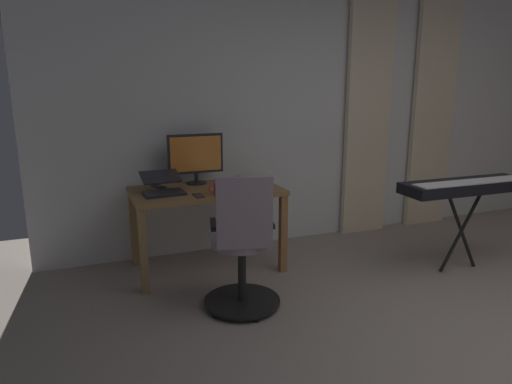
% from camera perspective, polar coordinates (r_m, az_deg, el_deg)
% --- Properties ---
extents(back_room_partition, '(5.82, 0.10, 2.76)m').
position_cam_1_polar(back_room_partition, '(4.83, 9.06, 10.77)').
color(back_room_partition, silver).
rests_on(back_room_partition, ground).
extents(curtain_left_panel, '(0.54, 0.06, 2.60)m').
position_cam_1_polar(curtain_left_panel, '(5.51, 21.37, 9.46)').
color(curtain_left_panel, beige).
rests_on(curtain_left_panel, ground).
extents(curtain_right_panel, '(0.53, 0.06, 2.60)m').
position_cam_1_polar(curtain_right_panel, '(4.97, 13.95, 9.64)').
color(curtain_right_panel, beige).
rests_on(curtain_right_panel, ground).
extents(desk, '(1.26, 0.70, 0.72)m').
position_cam_1_polar(desk, '(3.91, -6.29, -0.99)').
color(desk, olive).
rests_on(desk, ground).
extents(office_chair, '(0.56, 0.56, 1.01)m').
position_cam_1_polar(office_chair, '(3.20, -1.68, -7.27)').
color(office_chair, black).
rests_on(office_chair, ground).
extents(computer_monitor, '(0.50, 0.18, 0.44)m').
position_cam_1_polar(computer_monitor, '(4.06, -7.61, 4.54)').
color(computer_monitor, '#232328').
rests_on(computer_monitor, desk).
extents(computer_keyboard, '(0.38, 0.15, 0.02)m').
position_cam_1_polar(computer_keyboard, '(3.90, -2.16, 0.71)').
color(computer_keyboard, white).
rests_on(computer_keyboard, desk).
extents(laptop, '(0.34, 0.35, 0.16)m').
position_cam_1_polar(laptop, '(3.77, -11.65, 0.62)').
color(laptop, '#232328').
rests_on(laptop, desk).
extents(computer_mouse, '(0.06, 0.10, 0.04)m').
position_cam_1_polar(computer_mouse, '(4.23, -2.26, 1.81)').
color(computer_mouse, '#333338').
rests_on(computer_mouse, desk).
extents(cell_phone_face_up, '(0.08, 0.15, 0.01)m').
position_cam_1_polar(cell_phone_face_up, '(3.64, -7.25, -0.45)').
color(cell_phone_face_up, '#333338').
rests_on(cell_phone_face_up, desk).
extents(cell_phone_by_monitor, '(0.12, 0.16, 0.01)m').
position_cam_1_polar(cell_phone_by_monitor, '(4.02, -12.20, 0.69)').
color(cell_phone_by_monitor, '#232328').
rests_on(cell_phone_by_monitor, desk).
extents(mug_tea, '(0.12, 0.08, 0.10)m').
position_cam_1_polar(mug_tea, '(3.65, -4.80, 0.45)').
color(mug_tea, '#CC3D33').
rests_on(mug_tea, desk).
extents(piano_keyboard, '(1.19, 0.35, 0.81)m').
position_cam_1_polar(piano_keyboard, '(4.22, 24.96, 0.49)').
color(piano_keyboard, black).
rests_on(piano_keyboard, ground).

